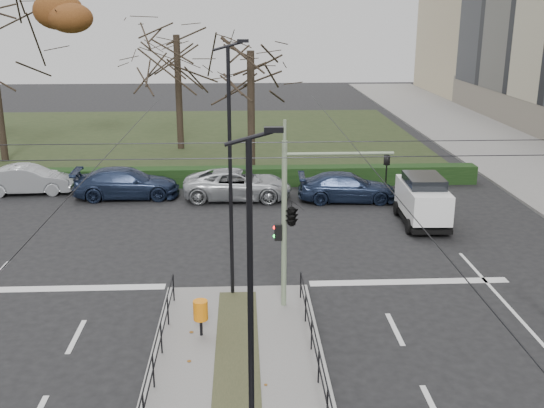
% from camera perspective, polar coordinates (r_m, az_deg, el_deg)
% --- Properties ---
extents(ground, '(140.00, 140.00, 0.00)m').
position_cam_1_polar(ground, '(17.43, -3.15, -14.57)').
color(ground, black).
rests_on(ground, ground).
extents(sidewalk_east, '(8.00, 90.00, 0.14)m').
position_cam_1_polar(sidewalk_east, '(41.92, 22.48, 3.18)').
color(sidewalk_east, slate).
rests_on(sidewalk_east, ground).
extents(park, '(38.00, 26.00, 0.10)m').
position_cam_1_polar(park, '(48.14, -10.16, 5.82)').
color(park, black).
rests_on(park, ground).
extents(hedge, '(38.00, 1.00, 1.00)m').
position_cam_1_polar(hedge, '(35.11, -12.86, 2.31)').
color(hedge, black).
rests_on(hedge, ground).
extents(median_railing, '(4.14, 13.24, 0.92)m').
position_cam_1_polar(median_railing, '(14.72, -3.27, -16.62)').
color(median_railing, black).
rests_on(median_railing, median_island).
extents(catenary, '(20.00, 34.00, 6.00)m').
position_cam_1_polar(catenary, '(17.44, -3.31, -2.11)').
color(catenary, black).
rests_on(catenary, ground).
extents(traffic_light, '(3.61, 2.07, 5.31)m').
position_cam_1_polar(traffic_light, '(19.36, 2.02, -0.74)').
color(traffic_light, gray).
rests_on(traffic_light, median_island).
extents(litter_bin, '(0.42, 0.42, 1.08)m').
position_cam_1_polar(litter_bin, '(18.48, -6.42, -9.49)').
color(litter_bin, black).
rests_on(litter_bin, median_island).
extents(streetlamp_median_near, '(0.60, 0.12, 7.22)m').
position_cam_1_polar(streetlamp_median_near, '(11.21, -1.83, -11.25)').
color(streetlamp_median_near, black).
rests_on(streetlamp_median_near, median_island).
extents(streetlamp_median_far, '(0.68, 0.14, 8.16)m').
position_cam_1_polar(streetlamp_median_far, '(19.95, -3.71, 2.93)').
color(streetlamp_median_far, black).
rests_on(streetlamp_median_far, median_island).
extents(parked_car_second, '(4.61, 1.86, 1.49)m').
position_cam_1_polar(parked_car_second, '(35.22, -20.97, 2.06)').
color(parked_car_second, '#ADB0B5').
rests_on(parked_car_second, ground).
extents(parked_car_third, '(5.32, 2.29, 1.53)m').
position_cam_1_polar(parked_car_third, '(32.99, -12.90, 1.85)').
color(parked_car_third, '#1C2843').
rests_on(parked_car_third, ground).
extents(parked_car_fourth, '(5.50, 2.72, 1.50)m').
position_cam_1_polar(parked_car_fourth, '(32.00, -3.08, 1.77)').
color(parked_car_fourth, '#ADB0B5').
rests_on(parked_car_fourth, ground).
extents(white_van, '(2.00, 4.09, 2.21)m').
position_cam_1_polar(white_van, '(28.78, 13.36, 0.44)').
color(white_van, white).
rests_on(white_van, ground).
extents(bare_tree_center, '(7.81, 7.81, 10.00)m').
position_cam_1_polar(bare_tree_center, '(43.22, -8.55, 14.06)').
color(bare_tree_center, black).
rests_on(bare_tree_center, park).
extents(bare_tree_near, '(5.21, 5.21, 9.07)m').
position_cam_1_polar(bare_tree_near, '(37.51, -1.93, 12.80)').
color(bare_tree_near, black).
rests_on(bare_tree_near, park).
extents(parked_car_fifth, '(4.95, 2.19, 1.41)m').
position_cam_1_polar(parked_car_fifth, '(31.83, 6.75, 1.51)').
color(parked_car_fifth, '#1C2843').
rests_on(parked_car_fifth, ground).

